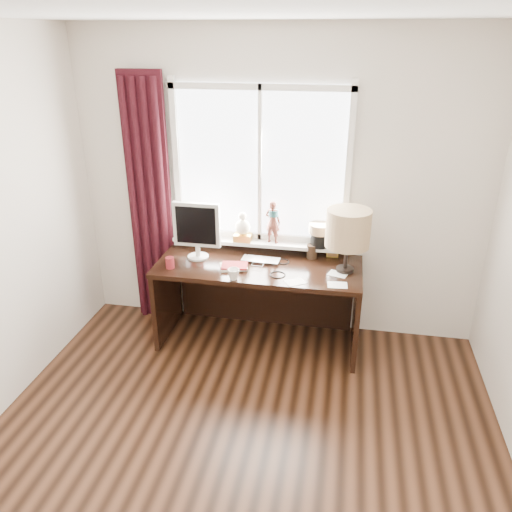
% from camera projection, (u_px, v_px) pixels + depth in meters
% --- Properties ---
extents(floor, '(3.50, 4.00, 0.00)m').
position_uv_depth(floor, '(225.00, 494.00, 2.97)').
color(floor, '#4B2A19').
rests_on(floor, ground).
extents(ceiling, '(3.50, 4.00, 0.00)m').
position_uv_depth(ceiling, '(208.00, 7.00, 1.91)').
color(ceiling, white).
rests_on(ceiling, wall_back).
extents(wall_back, '(3.50, 0.00, 2.60)m').
position_uv_depth(wall_back, '(278.00, 189.00, 4.23)').
color(wall_back, beige).
rests_on(wall_back, ground).
extents(laptop, '(0.33, 0.22, 0.03)m').
position_uv_depth(laptop, '(261.00, 260.00, 4.19)').
color(laptop, silver).
rests_on(laptop, desk).
extents(mug, '(0.12, 0.12, 0.09)m').
position_uv_depth(mug, '(234.00, 274.00, 3.88)').
color(mug, white).
rests_on(mug, desk).
extents(red_cup, '(0.07, 0.07, 0.09)m').
position_uv_depth(red_cup, '(170.00, 263.00, 4.06)').
color(red_cup, maroon).
rests_on(red_cup, desk).
extents(window, '(1.52, 0.21, 1.40)m').
position_uv_depth(window, '(262.00, 188.00, 4.20)').
color(window, white).
rests_on(window, ground).
extents(curtain, '(0.38, 0.09, 2.25)m').
position_uv_depth(curtain, '(150.00, 205.00, 4.41)').
color(curtain, black).
rests_on(curtain, floor).
extents(desk, '(1.70, 0.70, 0.75)m').
position_uv_depth(desk, '(261.00, 285.00, 4.33)').
color(desk, black).
rests_on(desk, floor).
extents(monitor, '(0.40, 0.18, 0.49)m').
position_uv_depth(monitor, '(197.00, 227.00, 4.16)').
color(monitor, beige).
rests_on(monitor, desk).
extents(notebook_stack, '(0.26, 0.22, 0.03)m').
position_uv_depth(notebook_stack, '(234.00, 266.00, 4.08)').
color(notebook_stack, beige).
rests_on(notebook_stack, desk).
extents(brush_holder, '(0.09, 0.09, 0.25)m').
position_uv_depth(brush_holder, '(312.00, 251.00, 4.24)').
color(brush_holder, black).
rests_on(brush_holder, desk).
extents(icon_frame, '(0.10, 0.02, 0.13)m').
position_uv_depth(icon_frame, '(333.00, 250.00, 4.25)').
color(icon_frame, gold).
rests_on(icon_frame, desk).
extents(table_lamp, '(0.35, 0.35, 0.52)m').
position_uv_depth(table_lamp, '(348.00, 229.00, 3.88)').
color(table_lamp, black).
rests_on(table_lamp, desk).
extents(loose_papers, '(0.50, 0.36, 0.00)m').
position_uv_depth(loose_papers, '(324.00, 280.00, 3.88)').
color(loose_papers, white).
rests_on(loose_papers, desk).
extents(desk_cables, '(0.23, 0.42, 0.01)m').
position_uv_depth(desk_cables, '(278.00, 267.00, 4.09)').
color(desk_cables, black).
rests_on(desk_cables, desk).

